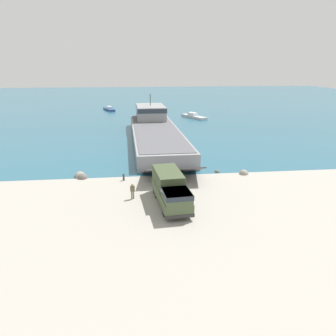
{
  "coord_description": "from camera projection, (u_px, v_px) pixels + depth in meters",
  "views": [
    {
      "loc": [
        -2.89,
        -34.69,
        13.27
      ],
      "look_at": [
        1.19,
        1.02,
        1.99
      ],
      "focal_mm": 35.0,
      "sensor_mm": 36.0,
      "label": 1
    }
  ],
  "objects": [
    {
      "name": "shoreline_rock_d",
      "position": [
        80.0,
        177.0,
        40.78
      ],
      "size": [
        1.39,
        1.39,
        1.39
      ],
      "primitive_type": "sphere",
      "color": "gray",
      "rests_on": "ground_plane"
    },
    {
      "name": "landing_craft",
      "position": [
        155.0,
        129.0,
        61.81
      ],
      "size": [
        8.89,
        41.69,
        7.51
      ],
      "rotation": [
        0.0,
        0.0,
        0.02
      ],
      "color": "gray",
      "rests_on": "ground_plane"
    },
    {
      "name": "ground_plane",
      "position": [
        159.0,
        188.0,
        37.17
      ],
      "size": [
        240.0,
        240.0,
        0.0
      ],
      "primitive_type": "plane",
      "color": "#9E998E"
    },
    {
      "name": "soldier_on_ramp",
      "position": [
        132.0,
        190.0,
        33.82
      ],
      "size": [
        0.48,
        0.33,
        1.67
      ],
      "rotation": [
        0.0,
        0.0,
        1.79
      ],
      "color": "#6B664C",
      "rests_on": "ground_plane"
    },
    {
      "name": "shoreline_rock_b",
      "position": [
        217.0,
        172.0,
        42.6
      ],
      "size": [
        0.69,
        0.69,
        0.69
      ],
      "primitive_type": "sphere",
      "color": "#66605B",
      "rests_on": "ground_plane"
    },
    {
      "name": "water_surface",
      "position": [
        138.0,
        101.0,
        126.53
      ],
      "size": [
        240.0,
        180.0,
        0.01
      ],
      "primitive_type": "cube",
      "color": "#285B70",
      "rests_on": "ground_plane"
    },
    {
      "name": "military_truck",
      "position": [
        171.0,
        189.0,
        32.39
      ],
      "size": [
        3.29,
        8.41,
        3.08
      ],
      "rotation": [
        0.0,
        0.0,
        -1.49
      ],
      "color": "#475638",
      "rests_on": "ground_plane"
    },
    {
      "name": "moored_boat_b",
      "position": [
        109.0,
        109.0,
        100.64
      ],
      "size": [
        4.03,
        7.1,
        1.36
      ],
      "rotation": [
        0.0,
        0.0,
        0.34
      ],
      "color": "navy",
      "rests_on": "ground_plane"
    },
    {
      "name": "shoreline_rock_c",
      "position": [
        83.0,
        178.0,
        40.31
      ],
      "size": [
        1.23,
        1.23,
        1.23
      ],
      "primitive_type": "sphere",
      "color": "#66605B",
      "rests_on": "ground_plane"
    },
    {
      "name": "mooring_bollard",
      "position": [
        124.0,
        177.0,
        39.41
      ],
      "size": [
        0.27,
        0.27,
        0.85
      ],
      "color": "#333338",
      "rests_on": "ground_plane"
    },
    {
      "name": "shoreline_rock_a",
      "position": [
        244.0,
        174.0,
        41.86
      ],
      "size": [
        1.16,
        1.16,
        1.16
      ],
      "primitive_type": "sphere",
      "color": "gray",
      "rests_on": "ground_plane"
    },
    {
      "name": "moored_boat_a",
      "position": [
        194.0,
        116.0,
        86.24
      ],
      "size": [
        5.71,
        8.87,
        1.38
      ],
      "rotation": [
        0.0,
        0.0,
        3.6
      ],
      "color": "#B7BABF",
      "rests_on": "ground_plane"
    }
  ]
}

